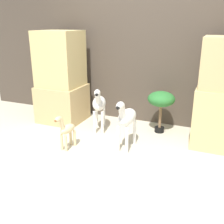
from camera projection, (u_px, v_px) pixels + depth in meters
ground_plane at (108, 159)px, 3.30m from camera, size 14.00×14.00×0.00m
wall_back at (144, 57)px, 4.26m from camera, size 6.40×0.08×2.20m
rock_pillar_left at (61, 79)px, 4.39m from camera, size 0.72×0.67×1.51m
zebra_right at (126, 118)px, 3.45m from camera, size 0.21×0.56×0.72m
zebra_left at (99, 104)px, 4.04m from camera, size 0.34×0.56×0.72m
giraffe_figurine at (66, 130)px, 3.49m from camera, size 0.15×0.37×0.51m
potted_palm_front at (161, 101)px, 3.95m from camera, size 0.41×0.41×0.65m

